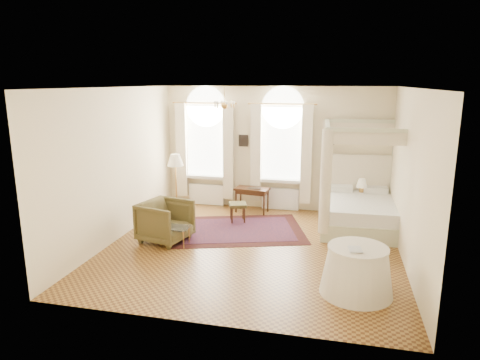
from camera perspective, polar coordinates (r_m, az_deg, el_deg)
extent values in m
plane|color=olive|center=(9.12, 1.59, -9.00)|extent=(6.00, 6.00, 0.00)
plane|color=beige|center=(11.54, 4.63, 4.17)|extent=(6.00, 0.00, 6.00)
plane|color=beige|center=(5.82, -4.24, -4.70)|extent=(6.00, 0.00, 6.00)
plane|color=beige|center=(9.67, -16.05, 1.98)|extent=(0.00, 6.00, 6.00)
plane|color=beige|center=(8.58, 21.71, 0.19)|extent=(0.00, 6.00, 6.00)
plane|color=white|center=(8.45, 1.73, 12.22)|extent=(6.00, 6.00, 0.00)
cube|color=white|center=(11.92, -4.49, 5.18)|extent=(1.10, 0.04, 1.90)
cylinder|color=white|center=(11.83, -4.57, 9.74)|extent=(1.10, 0.04, 1.10)
cube|color=white|center=(12.01, -4.53, 0.43)|extent=(1.32, 0.24, 0.08)
cube|color=beige|center=(12.01, -7.77, 3.95)|extent=(0.28, 0.14, 2.60)
cube|color=beige|center=(11.61, -1.56, 3.75)|extent=(0.28, 0.14, 2.60)
cube|color=white|center=(12.15, -4.46, -1.90)|extent=(1.00, 0.12, 0.58)
cube|color=white|center=(11.46, 5.61, 4.84)|extent=(1.10, 0.04, 1.90)
cylinder|color=white|center=(11.37, 5.72, 9.59)|extent=(1.10, 0.04, 1.10)
cube|color=white|center=(11.56, 5.44, -0.08)|extent=(1.32, 0.24, 0.08)
cube|color=beige|center=(11.44, 2.14, 3.61)|extent=(0.28, 0.14, 2.60)
cube|color=beige|center=(11.27, 8.85, 3.32)|extent=(0.28, 0.14, 2.60)
cube|color=white|center=(11.70, 5.40, -2.49)|extent=(1.00, 0.12, 0.58)
cylinder|color=#B6853C|center=(9.83, -2.11, 11.16)|extent=(0.02, 0.02, 0.40)
sphere|color=#B6853C|center=(9.84, -2.10, 9.88)|extent=(0.16, 0.16, 0.16)
sphere|color=beige|center=(9.78, -0.84, 10.28)|extent=(0.07, 0.07, 0.07)
sphere|color=beige|center=(9.99, -1.19, 10.33)|extent=(0.07, 0.07, 0.07)
sphere|color=beige|center=(10.05, -2.43, 10.34)|extent=(0.07, 0.07, 0.07)
sphere|color=beige|center=(9.90, -3.35, 10.29)|extent=(0.07, 0.07, 0.07)
sphere|color=beige|center=(9.68, -3.04, 10.23)|extent=(0.07, 0.07, 0.07)
sphere|color=beige|center=(9.63, -1.76, 10.23)|extent=(0.07, 0.07, 0.07)
cube|color=black|center=(11.64, 0.47, 5.28)|extent=(0.26, 0.03, 0.32)
cube|color=black|center=(11.35, 11.92, 5.31)|extent=(0.22, 0.03, 0.26)
cube|color=#BDC09C|center=(10.58, 15.63, -5.22)|extent=(1.90, 2.31, 0.38)
cube|color=white|center=(10.49, 15.74, -3.45)|extent=(1.79, 2.20, 0.30)
cube|color=beige|center=(11.42, 15.44, 0.11)|extent=(1.81, 0.16, 1.28)
cube|color=#BDC09C|center=(11.31, 11.28, 1.59)|extent=(0.10, 0.10, 2.45)
cube|color=#BDC09C|center=(11.45, 19.73, 1.21)|extent=(0.10, 0.10, 2.45)
cube|color=#BDC09C|center=(9.24, 11.32, -0.95)|extent=(0.10, 0.10, 2.45)
cube|color=#BDC09C|center=(9.42, 21.61, -1.37)|extent=(0.10, 0.10, 2.45)
cube|color=#BDC09C|center=(11.17, 15.91, 7.57)|extent=(1.81, 0.16, 0.09)
cube|color=#BDC09C|center=(9.08, 17.01, 6.35)|extent=(1.81, 0.16, 0.09)
cube|color=#BDC09C|center=(10.08, 11.61, 7.26)|extent=(0.17, 2.24, 0.09)
cube|color=#BDC09C|center=(10.24, 21.13, 6.74)|extent=(0.17, 2.24, 0.09)
cube|color=beige|center=(11.19, 15.87, 6.81)|extent=(1.88, 0.12, 0.30)
cube|color=beige|center=(9.10, 16.95, 5.42)|extent=(1.88, 0.12, 0.30)
cube|color=beige|center=(10.10, 11.57, 6.42)|extent=(0.13, 2.30, 0.30)
cube|color=beige|center=(10.26, 21.06, 5.92)|extent=(0.13, 2.30, 0.30)
cylinder|color=beige|center=(9.22, 11.35, -0.31)|extent=(0.23, 0.23, 2.24)
cylinder|color=beige|center=(9.40, 21.67, -0.74)|extent=(0.23, 0.23, 2.24)
cube|color=#38210F|center=(11.44, 16.13, -3.26)|extent=(0.53, 0.50, 0.63)
cylinder|color=#B6853C|center=(11.25, 15.88, -1.35)|extent=(0.12, 0.12, 0.19)
cone|color=beige|center=(11.20, 15.94, -0.38)|extent=(0.27, 0.27, 0.21)
cube|color=#38210F|center=(11.32, 1.62, -1.21)|extent=(0.94, 0.57, 0.05)
cube|color=#38210F|center=(11.34, 1.62, -1.60)|extent=(0.84, 0.47, 0.09)
cylinder|color=#38210F|center=(11.69, 0.08, -2.40)|extent=(0.04, 0.04, 0.62)
cylinder|color=#38210F|center=(11.45, 3.74, -2.76)|extent=(0.04, 0.04, 0.62)
cylinder|color=#38210F|center=(11.37, -0.54, -2.84)|extent=(0.04, 0.04, 0.62)
cylinder|color=#38210F|center=(11.12, 3.21, -3.22)|extent=(0.04, 0.04, 0.62)
imported|color=black|center=(11.26, 1.97, -1.07)|extent=(0.38, 0.27, 0.03)
cube|color=#413A1C|center=(10.61, -0.32, -3.33)|extent=(0.52, 0.52, 0.08)
cylinder|color=#38210F|center=(10.52, -1.08, -4.82)|extent=(0.04, 0.04, 0.39)
cylinder|color=#38210F|center=(10.54, 0.60, -4.77)|extent=(0.04, 0.04, 0.39)
cylinder|color=#38210F|center=(10.81, -1.21, -4.32)|extent=(0.04, 0.04, 0.39)
cylinder|color=#38210F|center=(10.84, 0.43, -4.28)|extent=(0.04, 0.04, 0.39)
imported|color=#4C4120|center=(9.47, -9.91, -5.45)|extent=(1.19, 1.17, 0.90)
cube|color=silver|center=(9.23, -8.70, -6.27)|extent=(0.59, 0.42, 0.02)
cylinder|color=#B6853C|center=(9.25, -10.53, -7.60)|extent=(0.02, 0.02, 0.39)
cylinder|color=#B6853C|center=(9.06, -7.54, -7.93)|extent=(0.02, 0.02, 0.39)
cylinder|color=#B6853C|center=(9.53, -9.71, -6.92)|extent=(0.02, 0.02, 0.39)
cylinder|color=#B6853C|center=(9.35, -6.80, -7.22)|extent=(0.02, 0.02, 0.39)
cylinder|color=#B6853C|center=(11.40, -8.38, -4.49)|extent=(0.28, 0.28, 0.03)
cylinder|color=#B6853C|center=(11.21, -8.50, -1.13)|extent=(0.04, 0.04, 1.41)
cone|color=beige|center=(11.06, -8.63, 2.66)|extent=(0.41, 0.41, 0.30)
cube|color=#38130D|center=(10.14, -0.29, -6.66)|extent=(3.53, 2.98, 0.01)
cube|color=black|center=(10.14, -0.29, -6.63)|extent=(2.94, 2.38, 0.01)
cone|color=silver|center=(7.40, 15.30, -11.67)|extent=(1.19, 1.19, 0.77)
cylinder|color=silver|center=(7.24, 15.49, -8.75)|extent=(0.97, 0.97, 0.04)
imported|color=black|center=(7.06, 14.30, -8.95)|extent=(0.23, 0.30, 0.03)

